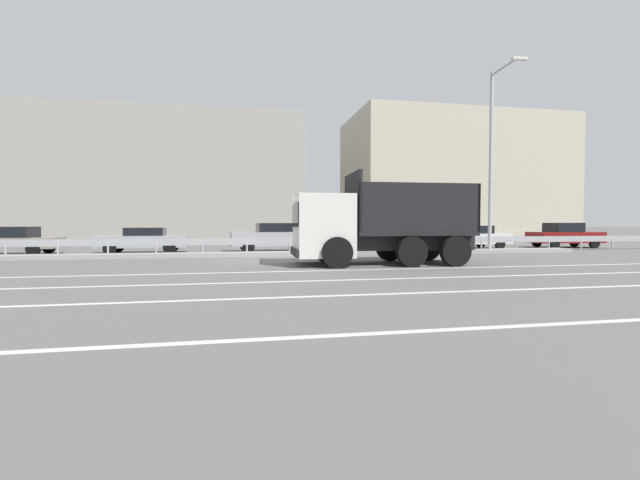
{
  "coord_description": "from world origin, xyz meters",
  "views": [
    {
      "loc": [
        -1.53,
        -17.18,
        1.47
      ],
      "look_at": [
        1.85,
        0.03,
        0.8
      ],
      "focal_mm": 24.0,
      "sensor_mm": 36.0,
      "label": 1
    }
  ],
  "objects_px": {
    "parked_car_5": "(387,237)",
    "parked_car_7": "(564,235)",
    "street_lamp_1": "(493,152)",
    "parked_car_4": "(273,237)",
    "parked_car_2": "(11,240)",
    "parked_car_6": "(470,237)",
    "median_road_sign": "(410,231)",
    "dump_truck": "(360,229)",
    "parked_car_3": "(143,240)"
  },
  "relations": [
    {
      "from": "parked_car_5",
      "to": "parked_car_2",
      "type": "bearing_deg",
      "value": 84.59
    },
    {
      "from": "parked_car_6",
      "to": "median_road_sign",
      "type": "bearing_deg",
      "value": 118.61
    },
    {
      "from": "parked_car_4",
      "to": "parked_car_5",
      "type": "relative_size",
      "value": 1.08
    },
    {
      "from": "parked_car_7",
      "to": "parked_car_3",
      "type": "bearing_deg",
      "value": -85.42
    },
    {
      "from": "dump_truck",
      "to": "parked_car_5",
      "type": "distance_m",
      "value": 8.46
    },
    {
      "from": "parked_car_2",
      "to": "parked_car_6",
      "type": "xyz_separation_m",
      "value": [
        23.91,
        0.28,
        0.02
      ]
    },
    {
      "from": "dump_truck",
      "to": "parked_car_7",
      "type": "height_order",
      "value": "dump_truck"
    },
    {
      "from": "dump_truck",
      "to": "parked_car_6",
      "type": "bearing_deg",
      "value": -45.88
    },
    {
      "from": "street_lamp_1",
      "to": "parked_car_4",
      "type": "bearing_deg",
      "value": 163.2
    },
    {
      "from": "parked_car_4",
      "to": "parked_car_5",
      "type": "height_order",
      "value": "parked_car_4"
    },
    {
      "from": "parked_car_6",
      "to": "dump_truck",
      "type": "bearing_deg",
      "value": 127.48
    },
    {
      "from": "parked_car_3",
      "to": "parked_car_6",
      "type": "distance_m",
      "value": 18.0
    },
    {
      "from": "parked_car_6",
      "to": "street_lamp_1",
      "type": "bearing_deg",
      "value": 162.5
    },
    {
      "from": "parked_car_2",
      "to": "parked_car_7",
      "type": "xyz_separation_m",
      "value": [
        30.29,
        0.27,
        0.08
      ]
    },
    {
      "from": "median_road_sign",
      "to": "parked_car_3",
      "type": "xyz_separation_m",
      "value": [
        -12.85,
        3.0,
        -0.45
      ]
    },
    {
      "from": "parked_car_2",
      "to": "parked_car_5",
      "type": "height_order",
      "value": "parked_car_5"
    },
    {
      "from": "parked_car_4",
      "to": "median_road_sign",
      "type": "bearing_deg",
      "value": -119.99
    },
    {
      "from": "street_lamp_1",
      "to": "parked_car_4",
      "type": "distance_m",
      "value": 12.0
    },
    {
      "from": "parked_car_5",
      "to": "parked_car_7",
      "type": "xyz_separation_m",
      "value": [
        11.65,
        0.43,
        0.0
      ]
    },
    {
      "from": "parked_car_4",
      "to": "parked_car_5",
      "type": "bearing_deg",
      "value": -96.4
    },
    {
      "from": "parked_car_2",
      "to": "parked_car_4",
      "type": "xyz_separation_m",
      "value": [
        12.34,
        0.05,
        0.09
      ]
    },
    {
      "from": "parked_car_7",
      "to": "parked_car_2",
      "type": "bearing_deg",
      "value": -85.57
    },
    {
      "from": "dump_truck",
      "to": "parked_car_2",
      "type": "bearing_deg",
      "value": 65.17
    },
    {
      "from": "parked_car_5",
      "to": "parked_car_7",
      "type": "height_order",
      "value": "parked_car_7"
    },
    {
      "from": "parked_car_6",
      "to": "parked_car_7",
      "type": "bearing_deg",
      "value": -94.17
    },
    {
      "from": "parked_car_3",
      "to": "parked_car_5",
      "type": "height_order",
      "value": "parked_car_5"
    },
    {
      "from": "street_lamp_1",
      "to": "parked_car_5",
      "type": "height_order",
      "value": "street_lamp_1"
    },
    {
      "from": "parked_car_2",
      "to": "parked_car_4",
      "type": "distance_m",
      "value": 12.34
    },
    {
      "from": "dump_truck",
      "to": "parked_car_5",
      "type": "height_order",
      "value": "dump_truck"
    },
    {
      "from": "median_road_sign",
      "to": "parked_car_5",
      "type": "xyz_separation_m",
      "value": [
        -0.12,
        2.85,
        -0.36
      ]
    },
    {
      "from": "parked_car_5",
      "to": "parked_car_7",
      "type": "bearing_deg",
      "value": -92.78
    },
    {
      "from": "parked_car_3",
      "to": "parked_car_7",
      "type": "xyz_separation_m",
      "value": [
        24.38,
        0.28,
        0.09
      ]
    },
    {
      "from": "parked_car_5",
      "to": "parked_car_6",
      "type": "bearing_deg",
      "value": -90.05
    },
    {
      "from": "median_road_sign",
      "to": "parked_car_6",
      "type": "bearing_deg",
      "value": 32.65
    },
    {
      "from": "dump_truck",
      "to": "parked_car_6",
      "type": "height_order",
      "value": "dump_truck"
    },
    {
      "from": "parked_car_4",
      "to": "parked_car_7",
      "type": "height_order",
      "value": "parked_car_7"
    },
    {
      "from": "dump_truck",
      "to": "parked_car_5",
      "type": "xyz_separation_m",
      "value": [
        3.77,
        7.55,
        -0.51
      ]
    },
    {
      "from": "parked_car_3",
      "to": "parked_car_7",
      "type": "height_order",
      "value": "parked_car_7"
    },
    {
      "from": "parked_car_3",
      "to": "parked_car_6",
      "type": "relative_size",
      "value": 0.94
    },
    {
      "from": "dump_truck",
      "to": "parked_car_7",
      "type": "bearing_deg",
      "value": -60.01
    },
    {
      "from": "dump_truck",
      "to": "parked_car_5",
      "type": "bearing_deg",
      "value": -23.93
    },
    {
      "from": "median_road_sign",
      "to": "parked_car_3",
      "type": "bearing_deg",
      "value": 166.85
    },
    {
      "from": "median_road_sign",
      "to": "parked_car_2",
      "type": "bearing_deg",
      "value": 170.87
    },
    {
      "from": "median_road_sign",
      "to": "dump_truck",
      "type": "bearing_deg",
      "value": -129.61
    },
    {
      "from": "dump_truck",
      "to": "parked_car_4",
      "type": "distance_m",
      "value": 8.18
    },
    {
      "from": "parked_car_2",
      "to": "parked_car_3",
      "type": "distance_m",
      "value": 5.91
    },
    {
      "from": "parked_car_6",
      "to": "parked_car_7",
      "type": "xyz_separation_m",
      "value": [
        6.38,
        -0.01,
        0.06
      ]
    },
    {
      "from": "median_road_sign",
      "to": "parked_car_5",
      "type": "bearing_deg",
      "value": 92.41
    },
    {
      "from": "median_road_sign",
      "to": "street_lamp_1",
      "type": "xyz_separation_m",
      "value": [
        4.31,
        -0.18,
        3.94
      ]
    },
    {
      "from": "dump_truck",
      "to": "parked_car_6",
      "type": "distance_m",
      "value": 12.08
    }
  ]
}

